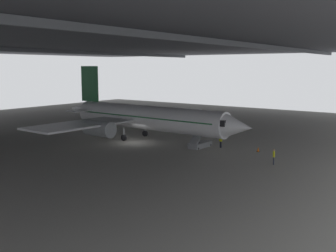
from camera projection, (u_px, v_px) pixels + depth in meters
name	position (u px, v px, depth m)	size (l,w,h in m)	color
ground_plane	(133.00, 143.00, 54.89)	(110.00, 110.00, 0.00)	gray
hangar_structure	(65.00, 40.00, 60.71)	(121.00, 99.00, 15.21)	#4C4F54
airplane_main	(144.00, 117.00, 56.76)	(32.25, 33.50, 10.64)	white
boarding_stairs	(200.00, 142.00, 51.88)	(4.06, 1.61, 4.48)	slate
crew_worker_near_nose	(274.00, 156.00, 42.49)	(0.52, 0.34, 1.73)	#232838
crew_worker_by_stairs	(221.00, 140.00, 51.48)	(0.36, 0.50, 1.70)	#232838
traffic_cone_orange	(258.00, 149.00, 49.20)	(0.36, 0.36, 0.60)	black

